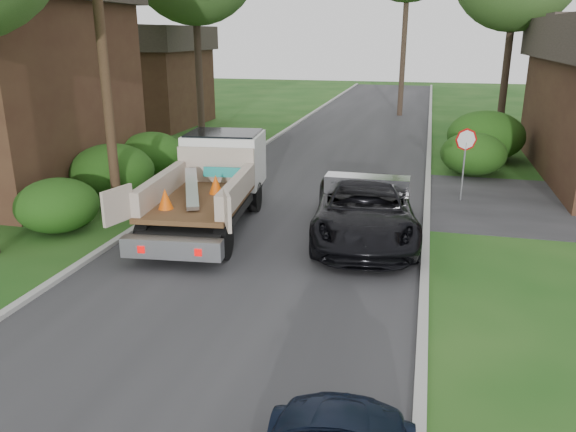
{
  "coord_description": "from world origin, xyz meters",
  "views": [
    {
      "loc": [
        3.88,
        -10.31,
        5.41
      ],
      "look_at": [
        0.77,
        2.31,
        1.2
      ],
      "focal_mm": 35.0,
      "sensor_mm": 36.0,
      "label": 1
    }
  ],
  "objects_px": {
    "black_pickup": "(365,210)",
    "utility_pole": "(102,43)",
    "stop_sign": "(465,149)",
    "house_left_far": "(140,75)",
    "flatbed_truck": "(215,176)"
  },
  "relations": [
    {
      "from": "stop_sign",
      "to": "flatbed_truck",
      "type": "height_order",
      "value": "flatbed_truck"
    },
    {
      "from": "black_pickup",
      "to": "stop_sign",
      "type": "bearing_deg",
      "value": 51.19
    },
    {
      "from": "stop_sign",
      "to": "house_left_far",
      "type": "xyz_separation_m",
      "value": [
        -18.7,
        13.0,
        1.27
      ]
    },
    {
      "from": "black_pickup",
      "to": "utility_pole",
      "type": "bearing_deg",
      "value": 169.59
    },
    {
      "from": "stop_sign",
      "to": "utility_pole",
      "type": "distance_m",
      "value": 11.91
    },
    {
      "from": "utility_pole",
      "to": "house_left_far",
      "type": "bearing_deg",
      "value": 115.23
    },
    {
      "from": "house_left_far",
      "to": "flatbed_truck",
      "type": "distance_m",
      "value": 20.38
    },
    {
      "from": "house_left_far",
      "to": "black_pickup",
      "type": "relative_size",
      "value": 1.28
    },
    {
      "from": "stop_sign",
      "to": "utility_pole",
      "type": "relative_size",
      "value": 0.25
    },
    {
      "from": "stop_sign",
      "to": "house_left_far",
      "type": "distance_m",
      "value": 22.81
    },
    {
      "from": "stop_sign",
      "to": "black_pickup",
      "type": "xyz_separation_m",
      "value": [
        -2.8,
        -4.5,
        -0.96
      ]
    },
    {
      "from": "house_left_far",
      "to": "flatbed_truck",
      "type": "xyz_separation_m",
      "value": [
        11.31,
        -16.87,
        -1.7
      ]
    },
    {
      "from": "house_left_far",
      "to": "stop_sign",
      "type": "bearing_deg",
      "value": -34.81
    },
    {
      "from": "house_left_far",
      "to": "black_pickup",
      "type": "height_order",
      "value": "house_left_far"
    },
    {
      "from": "flatbed_truck",
      "to": "black_pickup",
      "type": "height_order",
      "value": "flatbed_truck"
    }
  ]
}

